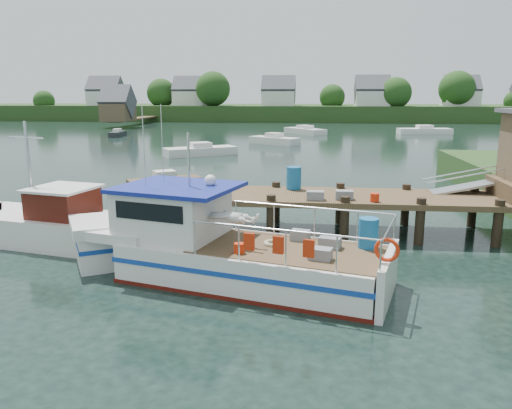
# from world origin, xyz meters

# --- Properties ---
(ground_plane) EXTENTS (160.00, 160.00, 0.00)m
(ground_plane) POSITION_xyz_m (0.00, 0.00, 0.00)
(ground_plane) COLOR black
(far_shore) EXTENTS (140.00, 42.55, 9.22)m
(far_shore) POSITION_xyz_m (0.01, 82.37, 2.10)
(far_shore) COLOR #26431B
(far_shore) RESTS_ON ground
(dock) EXTENTS (16.60, 3.00, 4.78)m
(dock) POSITION_xyz_m (6.51, 0.01, 2.24)
(dock) COLOR brown
(dock) RESTS_ON ground
(lobster_boat) EXTENTS (9.72, 4.95, 4.71)m
(lobster_boat) POSITION_xyz_m (-1.83, -5.03, 0.85)
(lobster_boat) COLOR silver
(lobster_boat) RESTS_ON ground
(work_boat) EXTENTS (7.83, 3.74, 4.10)m
(work_boat) POSITION_xyz_m (-8.18, -2.32, 0.65)
(work_boat) COLOR silver
(work_boat) RESTS_ON ground
(moored_rowboat) EXTENTS (3.82, 3.12, 1.09)m
(moored_rowboat) POSITION_xyz_m (-6.68, 7.06, 0.40)
(moored_rowboat) COLOR brown
(moored_rowboat) RESTS_ON ground
(moored_far) EXTENTS (6.80, 2.87, 1.12)m
(moored_far) POSITION_xyz_m (15.45, 48.21, 0.42)
(moored_far) COLOR silver
(moored_far) RESTS_ON ground
(moored_a) EXTENTS (6.10, 4.87, 1.09)m
(moored_a) POSITION_xyz_m (-8.17, 22.57, 0.41)
(moored_a) COLOR silver
(moored_a) RESTS_ON ground
(moored_b) EXTENTS (5.41, 4.45, 1.17)m
(moored_b) POSITION_xyz_m (-2.71, 32.57, 0.43)
(moored_b) COLOR silver
(moored_b) RESTS_ON ground
(moored_d) EXTENTS (5.62, 6.40, 1.09)m
(moored_d) POSITION_xyz_m (0.24, 47.03, 0.40)
(moored_d) COLOR silver
(moored_d) RESTS_ON ground
(moored_e) EXTENTS (1.34, 3.47, 0.94)m
(moored_e) POSITION_xyz_m (-22.10, 40.20, 0.35)
(moored_e) COLOR black
(moored_e) RESTS_ON ground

